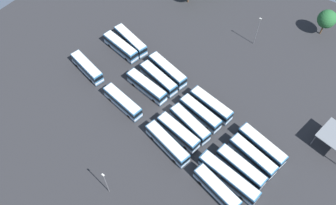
{
  "coord_description": "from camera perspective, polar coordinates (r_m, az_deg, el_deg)",
  "views": [
    {
      "loc": [
        26.81,
        -37.03,
        66.5
      ],
      "look_at": [
        -0.25,
        0.52,
        1.48
      ],
      "focal_mm": 36.66,
      "sensor_mm": 36.0,
      "label": 1
    }
  ],
  "objects": [
    {
      "name": "tree_northeast",
      "position": [
        102.87,
        24.91,
        12.48
      ],
      "size": [
        4.96,
        4.96,
        7.67
      ],
      "color": "brown",
      "rests_on": "ground_plane"
    },
    {
      "name": "bus_row3_slot2",
      "position": [
        72.78,
        12.02,
        -10.48
      ],
      "size": [
        11.41,
        4.26,
        3.4
      ],
      "color": "teal",
      "rests_on": "ground_plane"
    },
    {
      "name": "bus_row0_slot4",
      "position": [
        93.19,
        -6.25,
        10.21
      ],
      "size": [
        11.81,
        5.37,
        3.4
      ],
      "color": "teal",
      "rests_on": "ground_plane"
    },
    {
      "name": "bus_row1_slot3",
      "position": [
        83.84,
        -1.61,
        4.02
      ],
      "size": [
        11.39,
        4.8,
        3.4
      ],
      "color": "teal",
      "rests_on": "ground_plane"
    },
    {
      "name": "bus_row3_slot4",
      "position": [
        76.12,
        15.32,
        -6.94
      ],
      "size": [
        11.63,
        4.86,
        3.4
      ],
      "color": "teal",
      "rests_on": "ground_plane"
    },
    {
      "name": "bus_row0_slot0",
      "position": [
        88.45,
        -13.3,
        5.69
      ],
      "size": [
        10.99,
        4.88,
        3.4
      ],
      "color": "teal",
      "rests_on": "ground_plane"
    },
    {
      "name": "bus_row1_slot0",
      "position": [
        80.2,
        -7.55,
        0.08
      ],
      "size": [
        11.15,
        4.23,
        3.4
      ],
      "color": "teal",
      "rests_on": "ground_plane"
    },
    {
      "name": "lamp_post_far_corner",
      "position": [
        67.98,
        -10.28,
        -12.97
      ],
      "size": [
        0.56,
        0.28,
        8.26
      ],
      "color": "slate",
      "rests_on": "ground_plane"
    },
    {
      "name": "bus_row0_slot3",
      "position": [
        91.88,
        -7.87,
        9.18
      ],
      "size": [
        11.43,
        4.37,
        3.4
      ],
      "color": "teal",
      "rests_on": "ground_plane"
    },
    {
      "name": "bus_row2_slot2",
      "position": [
        76.34,
        3.65,
        -3.56
      ],
      "size": [
        10.98,
        4.96,
        3.4
      ],
      "color": "teal",
      "rests_on": "ground_plane"
    },
    {
      "name": "bus_row1_slot4",
      "position": [
        85.5,
        -0.09,
        5.38
      ],
      "size": [
        11.94,
        5.1,
        3.4
      ],
      "color": "teal",
      "rests_on": "ground_plane"
    },
    {
      "name": "bus_row2_slot3",
      "position": [
        78.05,
        5.38,
        -1.81
      ],
      "size": [
        11.04,
        4.39,
        3.4
      ],
      "color": "teal",
      "rests_on": "ground_plane"
    },
    {
      "name": "bus_row2_slot4",
      "position": [
        79.62,
        7.16,
        -0.42
      ],
      "size": [
        11.24,
        4.19,
        3.4
      ],
      "color": "teal",
      "rests_on": "ground_plane"
    },
    {
      "name": "bus_row3_slot0",
      "position": [
        70.12,
        8.1,
        -13.98
      ],
      "size": [
        11.04,
        4.87,
        3.4
      ],
      "color": "teal",
      "rests_on": "ground_plane"
    },
    {
      "name": "lamp_post_by_building",
      "position": [
        93.96,
        14.62,
        11.54
      ],
      "size": [
        0.56,
        0.28,
        8.82
      ],
      "color": "slate",
      "rests_on": "ground_plane"
    },
    {
      "name": "ground_plane",
      "position": [
        80.7,
        -0.07,
        -0.94
      ],
      "size": [
        121.71,
        121.71,
        0.0
      ],
      "primitive_type": "plane",
      "color": "#28282B"
    },
    {
      "name": "bus_row3_slot3",
      "position": [
        74.43,
        13.87,
        -8.66
      ],
      "size": [
        11.32,
        4.74,
        3.4
      ],
      "color": "teal",
      "rests_on": "ground_plane"
    },
    {
      "name": "bus_row2_slot1",
      "position": [
        75.11,
        1.73,
        -4.96
      ],
      "size": [
        10.94,
        4.14,
        3.4
      ],
      "color": "teal",
      "rests_on": "ground_plane"
    },
    {
      "name": "bus_row1_slot2",
      "position": [
        82.4,
        -3.58,
        2.67
      ],
      "size": [
        11.55,
        4.02,
        3.4
      ],
      "color": "teal",
      "rests_on": "ground_plane"
    },
    {
      "name": "bus_row2_slot0",
      "position": [
        73.69,
        -0.12,
        -6.84
      ],
      "size": [
        11.91,
        5.07,
        3.4
      ],
      "color": "teal",
      "rests_on": "ground_plane"
    },
    {
      "name": "bus_row3_slot1",
      "position": [
        71.39,
        9.99,
        -12.14
      ],
      "size": [
        13.96,
        4.26,
        3.4
      ],
      "color": "teal",
      "rests_on": "ground_plane"
    }
  ]
}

